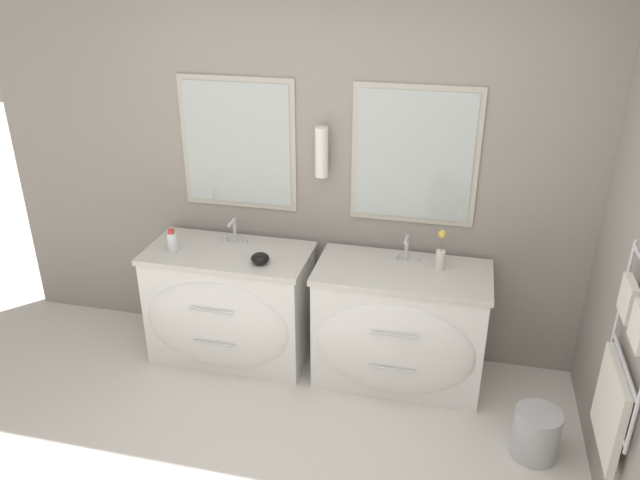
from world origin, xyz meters
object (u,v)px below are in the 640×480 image
(vanity_right, at_px, (399,327))
(waste_bin, at_px, (536,433))
(vanity_left, at_px, (229,305))
(amenity_bowl, at_px, (260,258))
(flower_vase, at_px, (441,253))
(toiletry_bottle, at_px, (172,242))

(vanity_right, xyz_separation_m, waste_bin, (0.83, -0.50, -0.25))
(vanity_left, height_order, waste_bin, vanity_left)
(vanity_left, relative_size, vanity_right, 1.00)
(amenity_bowl, xyz_separation_m, flower_vase, (1.10, 0.19, 0.07))
(amenity_bowl, height_order, flower_vase, flower_vase)
(vanity_left, height_order, flower_vase, flower_vase)
(toiletry_bottle, relative_size, waste_bin, 0.54)
(vanity_right, height_order, flower_vase, flower_vase)
(vanity_left, xyz_separation_m, toiletry_bottle, (-0.34, -0.06, 0.46))
(amenity_bowl, distance_m, flower_vase, 1.12)
(vanity_right, xyz_separation_m, toiletry_bottle, (-1.49, -0.06, 0.46))
(vanity_right, height_order, amenity_bowl, amenity_bowl)
(flower_vase, bearing_deg, vanity_right, -154.26)
(flower_vase, height_order, waste_bin, flower_vase)
(toiletry_bottle, xyz_separation_m, flower_vase, (1.71, 0.16, 0.03))
(vanity_left, bearing_deg, flower_vase, 4.36)
(toiletry_bottle, bearing_deg, flower_vase, 5.35)
(flower_vase, bearing_deg, amenity_bowl, -170.25)
(vanity_right, height_order, waste_bin, vanity_right)
(amenity_bowl, relative_size, flower_vase, 0.45)
(vanity_left, bearing_deg, waste_bin, -14.22)
(vanity_left, bearing_deg, amenity_bowl, -17.72)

